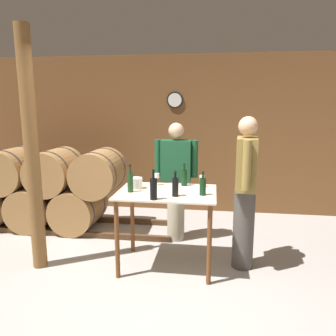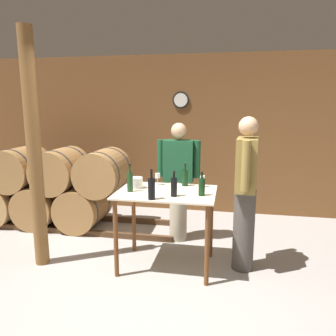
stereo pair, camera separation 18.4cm
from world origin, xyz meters
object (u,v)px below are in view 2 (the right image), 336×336
(wine_bottle_center, at_px, (174,186))
(person_visitor_with_scarf, at_px, (245,191))
(wine_glass_near_left, at_px, (158,176))
(wine_bottle_left, at_px, (152,188))
(wooden_post, at_px, (34,152))
(person_host, at_px, (179,180))
(wine_bottle_far_right, at_px, (202,186))
(wine_glass_near_center, at_px, (203,179))
(wine_bottle_right, at_px, (185,177))
(wine_bottle_far_left, at_px, (130,181))
(ice_bucket, at_px, (136,183))

(wine_bottle_center, height_order, person_visitor_with_scarf, person_visitor_with_scarf)
(wine_glass_near_left, bearing_deg, wine_bottle_left, -83.24)
(wooden_post, relative_size, person_host, 1.65)
(wine_bottle_far_right, bearing_deg, wine_glass_near_center, 93.54)
(person_host, bearing_deg, wine_bottle_right, -72.58)
(wine_bottle_far_left, distance_m, ice_bucket, 0.17)
(person_visitor_with_scarf, bearing_deg, wine_glass_near_center, 161.41)
(wooden_post, bearing_deg, wine_glass_near_center, 14.40)
(wine_bottle_far_left, xyz_separation_m, wine_bottle_right, (0.57, 0.38, -0.02))
(wine_bottle_center, bearing_deg, wine_glass_near_center, 59.54)
(wine_glass_near_left, bearing_deg, wine_bottle_far_left, -123.84)
(wine_bottle_left, height_order, ice_bucket, wine_bottle_left)
(wine_bottle_left, bearing_deg, wine_bottle_center, 37.03)
(person_host, bearing_deg, wine_bottle_far_left, -115.27)
(wooden_post, bearing_deg, wine_glass_near_left, 20.06)
(wine_bottle_center, distance_m, wine_glass_near_center, 0.52)
(ice_bucket, xyz_separation_m, person_host, (0.39, 0.71, -0.11))
(wine_bottle_center, height_order, wine_glass_near_left, wine_bottle_center)
(wine_bottle_center, distance_m, person_visitor_with_scarf, 0.81)
(wine_bottle_right, relative_size, wine_glass_near_center, 1.94)
(wine_bottle_center, bearing_deg, wine_bottle_left, -142.97)
(wine_glass_near_center, bearing_deg, ice_bucket, -165.83)
(person_visitor_with_scarf, bearing_deg, wine_bottle_right, 165.04)
(wine_bottle_left, bearing_deg, ice_bucket, 124.27)
(ice_bucket, bearing_deg, wine_glass_near_center, 14.17)
(wine_bottle_right, xyz_separation_m, ice_bucket, (-0.54, -0.21, -0.04))
(wine_bottle_right, bearing_deg, wine_glass_near_left, -176.54)
(person_visitor_with_scarf, bearing_deg, wine_bottle_left, -155.39)
(wine_bottle_left, bearing_deg, wine_glass_near_left, 96.76)
(ice_bucket, bearing_deg, person_visitor_with_scarf, 1.17)
(wine_bottle_center, bearing_deg, wine_bottle_far_right, 16.21)
(wine_glass_near_center, bearing_deg, wine_bottle_left, -127.87)
(wine_bottle_right, distance_m, wine_bottle_far_right, 0.46)
(person_visitor_with_scarf, bearing_deg, wine_glass_near_left, 170.78)
(wooden_post, distance_m, ice_bucket, 1.20)
(wine_bottle_far_left, height_order, wine_glass_near_left, wine_bottle_far_left)
(wooden_post, height_order, wine_bottle_far_left, wooden_post)
(wine_bottle_right, xyz_separation_m, wine_bottle_far_right, (0.24, -0.39, -0.00))
(wooden_post, bearing_deg, wine_bottle_far_right, 3.35)
(wooden_post, relative_size, wine_bottle_far_right, 10.36)
(wine_bottle_center, bearing_deg, wine_glass_near_left, 121.59)
(wine_bottle_center, xyz_separation_m, wine_bottle_right, (0.05, 0.47, -0.00))
(wine_bottle_far_left, distance_m, wine_bottle_right, 0.68)
(wine_bottle_center, bearing_deg, person_host, 96.12)
(wine_bottle_center, relative_size, wine_glass_near_center, 1.99)
(wine_bottle_left, xyz_separation_m, person_visitor_with_scarf, (0.96, 0.44, -0.10))
(wine_bottle_left, xyz_separation_m, wine_bottle_center, (0.21, 0.16, -0.01))
(wine_bottle_far_left, xyz_separation_m, wine_bottle_center, (0.52, -0.10, -0.01))
(wine_bottle_left, xyz_separation_m, wine_glass_near_left, (-0.07, 0.61, -0.01))
(wine_bottle_left, relative_size, wine_bottle_right, 1.16)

